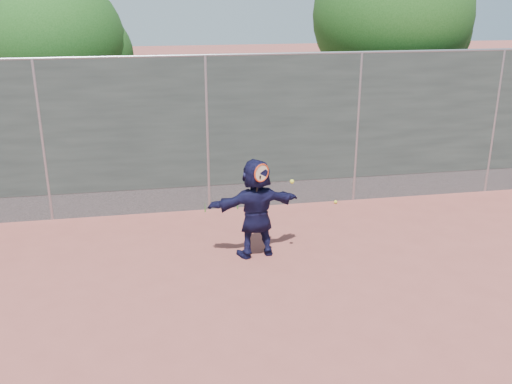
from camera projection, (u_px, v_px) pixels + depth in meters
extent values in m
plane|color=#9E4C42|center=(235.00, 296.00, 8.11)|extent=(80.00, 80.00, 0.00)
imported|color=#141335|center=(256.00, 208.00, 9.13)|extent=(1.57, 0.70, 1.64)
sphere|color=yellow|center=(336.00, 202.00, 11.64)|extent=(0.07, 0.07, 0.07)
cube|color=#38423D|center=(207.00, 123.00, 10.78)|extent=(20.00, 0.04, 2.50)
cube|color=slate|center=(209.00, 197.00, 11.28)|extent=(20.00, 0.03, 0.50)
cylinder|color=gray|center=(205.00, 55.00, 10.36)|extent=(20.00, 0.05, 0.05)
cylinder|color=gray|center=(43.00, 143.00, 10.35)|extent=(0.06, 0.06, 3.00)
cylinder|color=gray|center=(207.00, 136.00, 10.86)|extent=(0.06, 0.06, 3.00)
cylinder|color=gray|center=(357.00, 129.00, 11.37)|extent=(0.06, 0.06, 3.00)
cylinder|color=gray|center=(494.00, 123.00, 11.88)|extent=(0.06, 0.06, 3.00)
torus|color=red|center=(262.00, 173.00, 8.74)|extent=(0.27, 0.17, 0.29)
cylinder|color=beige|center=(262.00, 173.00, 8.74)|extent=(0.22, 0.13, 0.25)
cylinder|color=black|center=(258.00, 185.00, 8.82)|extent=(0.09, 0.13, 0.33)
sphere|color=yellow|center=(292.00, 182.00, 8.80)|extent=(0.07, 0.07, 0.07)
cylinder|color=#382314|center=(384.00, 114.00, 13.73)|extent=(0.28, 0.28, 2.60)
sphere|color=#23561C|center=(392.00, 15.00, 12.97)|extent=(3.60, 3.60, 3.60)
sphere|color=#23561C|center=(416.00, 30.00, 13.40)|extent=(2.52, 2.52, 2.52)
cylinder|color=#382314|center=(66.00, 128.00, 13.26)|extent=(0.28, 0.28, 2.20)
sphere|color=#23561C|center=(57.00, 43.00, 12.62)|extent=(3.00, 3.00, 3.00)
sphere|color=#23561C|center=(87.00, 55.00, 13.01)|extent=(2.10, 2.10, 2.10)
cone|color=#387226|center=(223.00, 204.00, 11.25)|extent=(0.03, 0.03, 0.26)
cone|color=#387226|center=(237.00, 202.00, 11.31)|extent=(0.03, 0.03, 0.30)
cone|color=#387226|center=(205.00, 207.00, 11.18)|extent=(0.03, 0.03, 0.22)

